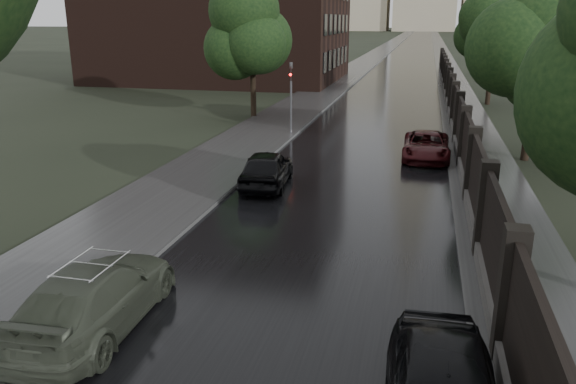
{
  "coord_description": "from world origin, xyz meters",
  "views": [
    {
      "loc": [
        2.79,
        -5.06,
        6.26
      ],
      "look_at": [
        -0.81,
        9.86,
        1.5
      ],
      "focal_mm": 35.0,
      "sensor_mm": 36.0,
      "label": 1
    }
  ],
  "objects_px": {
    "tree_right_b": "(538,50)",
    "volga_sedan": "(95,297)",
    "car_right_far": "(426,146)",
    "traffic_light": "(291,92)",
    "tree_left_far": "(252,35)",
    "tree_right_c": "(494,37)",
    "hatchback_left": "(267,168)"
  },
  "relations": [
    {
      "from": "car_right_far",
      "to": "tree_right_b",
      "type": "bearing_deg",
      "value": 11.52
    },
    {
      "from": "hatchback_left",
      "to": "car_right_far",
      "type": "xyz_separation_m",
      "value": [
        6.0,
        5.93,
        -0.09
      ]
    },
    {
      "from": "tree_right_b",
      "to": "volga_sedan",
      "type": "bearing_deg",
      "value": -121.96
    },
    {
      "from": "tree_right_b",
      "to": "car_right_far",
      "type": "xyz_separation_m",
      "value": [
        -4.45,
        -0.91,
        -4.32
      ]
    },
    {
      "from": "tree_right_b",
      "to": "traffic_light",
      "type": "bearing_deg",
      "value": 165.76
    },
    {
      "from": "volga_sedan",
      "to": "car_right_far",
      "type": "bearing_deg",
      "value": -114.29
    },
    {
      "from": "tree_right_b",
      "to": "car_right_far",
      "type": "height_order",
      "value": "tree_right_b"
    },
    {
      "from": "tree_right_c",
      "to": "traffic_light",
      "type": "relative_size",
      "value": 1.75
    },
    {
      "from": "volga_sedan",
      "to": "hatchback_left",
      "type": "xyz_separation_m",
      "value": [
        0.65,
        10.94,
        0.0
      ]
    },
    {
      "from": "traffic_light",
      "to": "volga_sedan",
      "type": "distance_m",
      "value": 20.87
    },
    {
      "from": "tree_right_c",
      "to": "tree_left_far",
      "type": "bearing_deg",
      "value": -147.17
    },
    {
      "from": "tree_right_c",
      "to": "hatchback_left",
      "type": "distance_m",
      "value": 27.28
    },
    {
      "from": "tree_right_b",
      "to": "tree_right_c",
      "type": "bearing_deg",
      "value": 90.0
    },
    {
      "from": "traffic_light",
      "to": "volga_sedan",
      "type": "xyz_separation_m",
      "value": [
        0.7,
        -20.79,
        -1.69
      ]
    },
    {
      "from": "hatchback_left",
      "to": "tree_right_c",
      "type": "bearing_deg",
      "value": -118.3
    },
    {
      "from": "tree_right_b",
      "to": "tree_left_far",
      "type": "bearing_deg",
      "value": 152.7
    },
    {
      "from": "tree_left_far",
      "to": "tree_right_c",
      "type": "xyz_separation_m",
      "value": [
        15.5,
        10.0,
        -0.29
      ]
    },
    {
      "from": "tree_right_b",
      "to": "hatchback_left",
      "type": "bearing_deg",
      "value": -146.76
    },
    {
      "from": "tree_left_far",
      "to": "volga_sedan",
      "type": "height_order",
      "value": "tree_left_far"
    },
    {
      "from": "hatchback_left",
      "to": "tree_right_b",
      "type": "bearing_deg",
      "value": -152.26
    },
    {
      "from": "tree_left_far",
      "to": "hatchback_left",
      "type": "height_order",
      "value": "tree_left_far"
    },
    {
      "from": "tree_left_far",
      "to": "hatchback_left",
      "type": "xyz_separation_m",
      "value": [
        5.05,
        -14.85,
        -4.53
      ]
    },
    {
      "from": "tree_left_far",
      "to": "traffic_light",
      "type": "bearing_deg",
      "value": -53.53
    },
    {
      "from": "tree_right_b",
      "to": "hatchback_left",
      "type": "height_order",
      "value": "tree_right_b"
    },
    {
      "from": "tree_right_b",
      "to": "tree_right_c",
      "type": "distance_m",
      "value": 18.0
    },
    {
      "from": "tree_left_far",
      "to": "hatchback_left",
      "type": "relative_size",
      "value": 1.77
    },
    {
      "from": "tree_right_c",
      "to": "volga_sedan",
      "type": "height_order",
      "value": "tree_right_c"
    },
    {
      "from": "tree_right_c",
      "to": "car_right_far",
      "type": "height_order",
      "value": "tree_right_c"
    },
    {
      "from": "tree_left_far",
      "to": "traffic_light",
      "type": "distance_m",
      "value": 6.84
    },
    {
      "from": "tree_right_c",
      "to": "car_right_far",
      "type": "bearing_deg",
      "value": -103.24
    },
    {
      "from": "traffic_light",
      "to": "car_right_far",
      "type": "distance_m",
      "value": 8.51
    },
    {
      "from": "traffic_light",
      "to": "car_right_far",
      "type": "height_order",
      "value": "traffic_light"
    }
  ]
}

